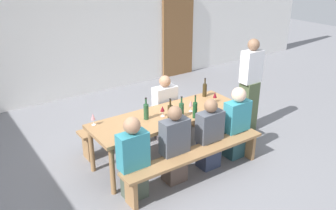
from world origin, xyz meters
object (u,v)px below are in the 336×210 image
Objects in this scene: tasting_table at (168,119)px; seated_guest_near_2 at (209,136)px; seated_guest_near_0 at (133,160)px; seated_guest_far_0 at (165,110)px; wine_glass_0 at (215,95)px; wine_glass_1 at (162,109)px; wooden_door at (178,35)px; bench_far at (145,121)px; bench_near at (196,157)px; wine_glass_2 at (191,104)px; standing_host at (250,88)px; seated_guest_near_3 at (236,124)px; wine_bottle_4 at (170,112)px; wine_glass_3 at (93,117)px; wine_bottle_0 at (195,110)px; seated_guest_near_1 at (175,147)px; wine_bottle_1 at (181,110)px; wine_bottle_3 at (205,90)px; wine_bottle_2 at (146,111)px.

seated_guest_near_2 is at bearing -56.55° from tasting_table.
seated_guest_near_0 is 1.63m from seated_guest_far_0.
wine_glass_0 is 1.00m from wine_glass_1.
wooden_door is 3.57m from seated_guest_far_0.
seated_guest_near_2 reaches higher than bench_far.
seated_guest_far_0 is (0.31, 1.23, 0.18)m from bench_near.
wine_glass_2 is 1.36m from standing_host.
wine_glass_0 is 1.89m from seated_guest_near_0.
wine_glass_1 is 1.18m from seated_guest_near_3.
bench_far is 1.25m from wine_glass_0.
wine_bottle_4 is at bearing -94.35° from bench_far.
seated_guest_near_3 is at bearing -27.51° from wine_glass_1.
wine_bottle_4 is 0.27× the size of seated_guest_far_0.
bench_near is at bearing -90.00° from tasting_table.
wine_glass_3 reaches higher than bench_far.
wine_bottle_0 is at bearing -122.77° from wooden_door.
seated_guest_near_1 is at bearing -117.17° from wine_bottle_4.
bench_near is 0.85m from wine_glass_2.
wine_glass_0 and wine_glass_1 have the same top height.
wine_glass_0 is at bearing -9.66° from wine_glass_3.
wooden_door is 11.49× the size of wine_glass_2.
wine_bottle_1 is 1.12m from seated_guest_near_0.
wine_glass_3 is 1.68m from seated_guest_near_2.
standing_host is (0.79, -0.26, -0.05)m from wine_bottle_3.
tasting_table is at bearing 66.81° from wine_bottle_4.
wooden_door is 6.55× the size of wine_bottle_1.
wine_bottle_0 is (0.26, -0.32, 0.20)m from tasting_table.
wooden_door is at bearing -23.60° from seated_guest_near_3.
bench_near is 6.53× the size of wine_bottle_0.
seated_guest_far_0 is (0.58, 1.08, 0.00)m from seated_guest_near_1.
bench_far is 2.01× the size of seated_guest_near_1.
bench_far is 7.24× the size of wine_bottle_4.
wine_bottle_0 is at bearing -39.54° from wine_glass_1.
seated_guest_near_3 is (0.54, -0.00, 0.04)m from seated_guest_near_2.
bench_near is at bearing -124.35° from wine_bottle_0.
wine_bottle_2 is 1.28m from wine_bottle_3.
wine_bottle_3 is at bearing 45.80° from bench_near.
wine_bottle_1 is at bearing -70.75° from seated_guest_near_0.
wine_bottle_4 is (-0.06, -0.84, 0.50)m from bench_far.
wine_bottle_3 is at bearing 28.35° from wine_bottle_1.
seated_guest_near_2 is (0.25, -0.35, -0.35)m from wine_bottle_1.
wine_bottle_0 reaches higher than wine_glass_3.
seated_guest_far_0 is at bearing 86.14° from wine_bottle_0.
wine_glass_3 is 0.16× the size of seated_guest_near_0.
seated_guest_near_0 is (-0.91, -1.23, 0.19)m from bench_far.
wine_glass_2 is at bearing 59.59° from bench_near.
wine_bottle_1 is 0.92m from seated_guest_near_3.
wine_bottle_0 is at bearing -155.92° from wine_glass_0.
wine_bottle_3 is (-1.65, -3.01, -0.18)m from wooden_door.
wine_bottle_3 is (0.80, 0.43, 0.00)m from wine_bottle_1.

